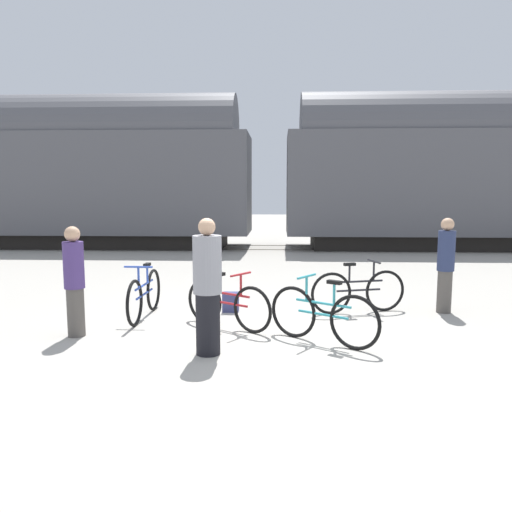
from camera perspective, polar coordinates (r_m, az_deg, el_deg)
ground_plane at (r=7.25m, az=-0.81°, el=-9.36°), size 80.00×80.00×0.00m
freight_train at (r=18.75m, az=1.42°, el=10.04°), size 25.42×3.10×5.67m
rail_near at (r=18.13m, az=1.33°, el=0.74°), size 37.42×0.07×0.01m
rail_far at (r=19.56m, az=1.44°, el=1.22°), size 37.42×0.07×0.01m
bicycle_blue at (r=8.50m, az=-12.62°, el=-4.34°), size 0.46×1.80×0.92m
bicycle_teal at (r=6.97m, az=7.63°, el=-6.75°), size 1.44×1.02×0.93m
bicycle_black at (r=8.81m, az=11.64°, el=-3.93°), size 1.68×0.56×0.91m
bicycle_maroon at (r=7.70m, az=-3.27°, el=-5.49°), size 1.40×1.00×0.88m
person_in_purple at (r=7.63m, az=-20.05°, el=-2.66°), size 0.29×0.29×1.60m
person_in_grey at (r=6.39m, az=-5.56°, el=-3.57°), size 0.37×0.37×1.76m
person_in_navy at (r=9.19m, az=20.86°, el=-0.92°), size 0.29×0.29×1.65m
backpack at (r=8.77m, az=-2.91°, el=-5.28°), size 0.28×0.20×0.34m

